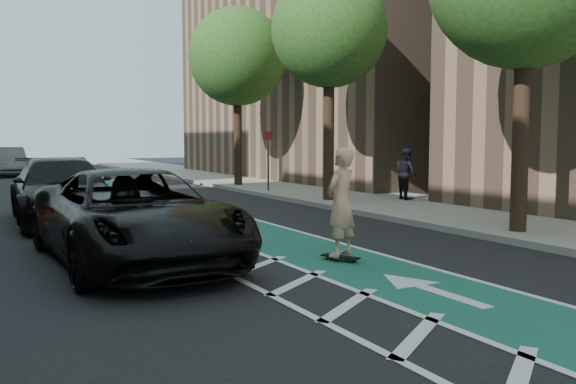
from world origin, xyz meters
TOP-DOWN VIEW (x-y plane):
  - ground at (0.00, 0.00)m, footprint 120.00×120.00m
  - bike_lane at (3.00, 10.00)m, footprint 2.00×90.00m
  - buffer_strip at (1.50, 10.00)m, footprint 1.40×90.00m
  - sidewalk_right at (9.50, 10.00)m, footprint 5.00×90.00m
  - curb_right at (7.05, 10.00)m, footprint 0.12×90.00m
  - building_right_far at (17.50, 20.00)m, footprint 14.00×22.00m
  - tree_r_c at (7.90, 8.00)m, footprint 4.20×4.20m
  - tree_r_d at (7.90, 16.00)m, footprint 4.20×4.20m
  - sign_post at (7.60, 12.00)m, footprint 0.35×0.08m
  - skateboard at (2.98, -0.32)m, footprint 0.48×0.75m
  - skateboarder at (2.98, -0.32)m, footprint 0.84×0.71m
  - suv_near at (-0.31, 1.31)m, footprint 2.97×6.07m
  - suv_far at (-0.67, 7.50)m, footprint 2.52×5.88m
  - car_grey at (-0.61, 30.33)m, footprint 1.95×5.20m
  - pedestrian at (10.26, 6.85)m, footprint 0.79×0.94m

SIDE VIEW (x-z plane):
  - ground at x=0.00m, z-range 0.00..0.00m
  - buffer_strip at x=1.50m, z-range 0.00..0.01m
  - bike_lane at x=3.00m, z-range 0.00..0.01m
  - sidewalk_right at x=9.50m, z-range 0.00..0.15m
  - skateboard at x=2.98m, z-range 0.03..0.13m
  - curb_right at x=7.05m, z-range 0.00..0.16m
  - suv_near at x=-0.31m, z-range 0.00..1.66m
  - suv_far at x=-0.67m, z-range 0.00..1.69m
  - car_grey at x=-0.61m, z-range 0.00..1.70m
  - pedestrian at x=10.26m, z-range 0.15..1.89m
  - skateboarder at x=2.98m, z-range 0.10..2.04m
  - sign_post at x=7.60m, z-range 0.11..2.59m
  - tree_r_c at x=7.90m, z-range 1.82..9.72m
  - tree_r_d at x=7.90m, z-range 1.82..9.72m
  - building_right_far at x=17.50m, z-range 0.00..19.00m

